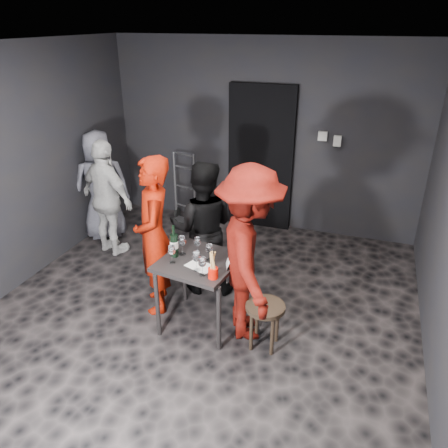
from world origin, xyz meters
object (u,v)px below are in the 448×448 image
(bystander_cream, at_px, (107,197))
(wine_bottle, at_px, (174,245))
(hand_truck, at_px, (185,208))
(tasting_table, at_px, (199,269))
(man_maroon, at_px, (250,241))
(stool, at_px, (265,313))
(woman_black, at_px, (203,226))
(bystander_grey, at_px, (101,184))
(server_red, at_px, (153,226))
(breadstick_cup, at_px, (213,266))

(bystander_cream, distance_m, wine_bottle, 1.78)
(hand_truck, bearing_deg, wine_bottle, -50.81)
(tasting_table, xyz_separation_m, man_maroon, (0.50, 0.04, 0.38))
(stool, relative_size, woman_black, 0.29)
(wine_bottle, bearing_deg, man_maroon, 3.34)
(hand_truck, height_order, bystander_grey, bystander_grey)
(bystander_grey, height_order, wine_bottle, bystander_grey)
(tasting_table, xyz_separation_m, server_red, (-0.56, 0.14, 0.32))
(tasting_table, height_order, bystander_cream, bystander_cream)
(hand_truck, distance_m, tasting_table, 2.62)
(woman_black, distance_m, wine_bottle, 0.64)
(hand_truck, distance_m, breadstick_cup, 3.00)
(tasting_table, relative_size, woman_black, 0.47)
(server_red, height_order, man_maroon, man_maroon)
(server_red, xyz_separation_m, man_maroon, (1.06, -0.10, 0.06))
(tasting_table, height_order, stool, tasting_table)
(tasting_table, xyz_separation_m, bystander_cream, (-1.71, 1.04, 0.15))
(stool, distance_m, breadstick_cup, 0.70)
(woman_black, distance_m, bystander_cream, 1.55)
(server_red, xyz_separation_m, wine_bottle, (0.30, -0.14, -0.09))
(woman_black, bearing_deg, stool, 125.41)
(man_maroon, relative_size, bystander_cream, 1.29)
(hand_truck, xyz_separation_m, tasting_table, (1.20, -2.29, 0.45))
(tasting_table, bearing_deg, stool, -9.99)
(tasting_table, xyz_separation_m, breadstick_cup, (0.24, -0.25, 0.23))
(hand_truck, distance_m, stool, 3.09)
(man_maroon, relative_size, bystander_grey, 1.29)
(stool, bearing_deg, breadstick_cup, -164.92)
(man_maroon, bearing_deg, woman_black, 25.03)
(stool, height_order, server_red, server_red)
(bystander_cream, relative_size, bystander_grey, 1.00)
(stool, height_order, bystander_grey, bystander_grey)
(stool, distance_m, woman_black, 1.27)
(breadstick_cup, bearing_deg, bystander_grey, 143.92)
(man_maroon, bearing_deg, tasting_table, 69.57)
(woman_black, bearing_deg, breadstick_cup, 101.93)
(bystander_cream, bearing_deg, woman_black, -176.14)
(tasting_table, bearing_deg, breadstick_cup, -46.28)
(stool, xyz_separation_m, breadstick_cup, (-0.47, -0.13, 0.50))
(server_red, bearing_deg, tasting_table, 47.27)
(server_red, relative_size, breadstick_cup, 6.82)
(man_maroon, distance_m, breadstick_cup, 0.42)
(server_red, height_order, breadstick_cup, server_red)
(hand_truck, relative_size, tasting_table, 1.44)
(woman_black, distance_m, breadstick_cup, 1.00)
(hand_truck, relative_size, bystander_cream, 0.68)
(bystander_cream, height_order, breadstick_cup, bystander_cream)
(woman_black, bearing_deg, bystander_cream, -30.44)
(stool, height_order, woman_black, woman_black)
(stool, relative_size, server_red, 0.24)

